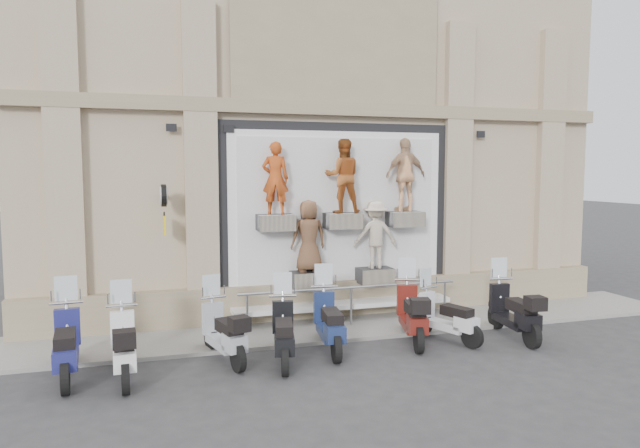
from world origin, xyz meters
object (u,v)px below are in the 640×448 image
(scooter_e, at_px, (329,310))
(scooter_g, at_px, (447,307))
(scooter_h, at_px, (514,300))
(guard_rail, at_px, (351,307))
(scooter_a, at_px, (66,331))
(scooter_f, at_px, (412,302))
(scooter_c, at_px, (223,321))
(scooter_b, at_px, (123,333))
(clock_sign_bracket, at_px, (164,203))
(scooter_d, at_px, (284,321))

(scooter_e, xyz_separation_m, scooter_g, (2.47, -0.10, -0.08))
(scooter_e, distance_m, scooter_h, 3.90)
(guard_rail, relative_size, scooter_e, 2.59)
(scooter_a, bearing_deg, guard_rail, 10.57)
(scooter_a, xyz_separation_m, scooter_f, (6.40, 0.20, 0.00))
(scooter_c, relative_size, scooter_g, 1.05)
(scooter_a, relative_size, scooter_b, 1.04)
(guard_rail, distance_m, clock_sign_bracket, 4.57)
(scooter_b, bearing_deg, scooter_g, -0.27)
(scooter_b, relative_size, scooter_f, 0.96)
(scooter_c, bearing_deg, clock_sign_bracket, 103.24)
(clock_sign_bracket, distance_m, scooter_a, 3.27)
(scooter_a, xyz_separation_m, scooter_c, (2.61, 0.14, -0.06))
(scooter_d, bearing_deg, scooter_c, 170.39)
(scooter_d, bearing_deg, scooter_f, 21.16)
(scooter_f, distance_m, scooter_h, 2.15)
(scooter_b, xyz_separation_m, scooter_c, (1.70, 0.42, -0.03))
(clock_sign_bracket, distance_m, scooter_g, 6.13)
(scooter_b, bearing_deg, scooter_h, -2.58)
(scooter_c, relative_size, scooter_h, 0.94)
(guard_rail, xyz_separation_m, scooter_c, (-2.97, -1.37, 0.28))
(scooter_a, distance_m, scooter_b, 0.95)
(scooter_e, bearing_deg, scooter_f, 9.09)
(guard_rail, bearing_deg, scooter_f, -58.16)
(scooter_g, bearing_deg, clock_sign_bracket, 139.68)
(scooter_d, bearing_deg, scooter_h, 12.75)
(scooter_d, bearing_deg, guard_rail, 54.18)
(scooter_h, bearing_deg, scooter_b, -173.15)
(scooter_b, height_order, scooter_c, scooter_b)
(scooter_e, bearing_deg, scooter_b, -165.91)
(scooter_f, relative_size, scooter_g, 1.14)
(clock_sign_bracket, bearing_deg, scooter_b, -108.82)
(scooter_a, height_order, scooter_g, scooter_a)
(scooter_a, relative_size, scooter_g, 1.14)
(guard_rail, distance_m, scooter_d, 2.65)
(scooter_a, height_order, scooter_e, scooter_a)
(guard_rail, distance_m, scooter_e, 1.70)
(scooter_b, xyz_separation_m, scooter_d, (2.73, 0.02, -0.01))
(scooter_b, height_order, scooter_d, scooter_b)
(scooter_a, height_order, scooter_c, scooter_a)
(scooter_a, distance_m, scooter_d, 3.64)
(guard_rail, distance_m, scooter_b, 5.01)
(guard_rail, height_order, scooter_a, scooter_a)
(scooter_b, distance_m, scooter_e, 3.74)
(scooter_c, bearing_deg, scooter_e, -13.42)
(scooter_f, distance_m, scooter_g, 0.73)
(scooter_g, height_order, scooter_h, scooter_h)
(scooter_g, bearing_deg, scooter_a, 159.70)
(scooter_d, xyz_separation_m, scooter_e, (0.99, 0.41, 0.02))
(scooter_a, distance_m, scooter_f, 6.40)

